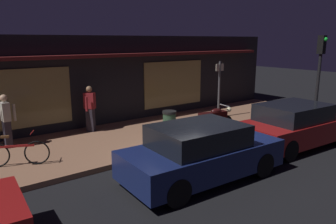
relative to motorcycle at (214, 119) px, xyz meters
The scene contains 12 objects.
ground_plane 2.89m from the motorcycle, 146.31° to the right, with size 60.00×60.00×0.00m, color black.
sidewalk_slab 2.81m from the motorcycle, 148.47° to the left, with size 18.00×4.00×0.15m, color #8C6047.
storefront_building 5.49m from the motorcycle, 115.90° to the left, with size 18.00×3.30×3.60m.
motorcycle is the anchor object (origin of this frame).
bicycle_parked 6.47m from the motorcycle, behind, with size 1.52×0.74×0.91m.
person_photographer 6.84m from the motorcycle, 157.00° to the left, with size 0.61×0.39×1.67m.
person_bystander 4.49m from the motorcycle, 140.89° to the left, with size 0.51×0.47×1.67m.
sign_post 2.57m from the motorcycle, 40.25° to the left, with size 0.44×0.09×2.40m.
trash_bin 1.70m from the motorcycle, 164.00° to the left, with size 0.48×0.48×0.93m.
traffic_light_pole 4.85m from the motorcycle, 19.01° to the right, with size 0.24×0.33×3.60m.
parked_car_far 3.77m from the motorcycle, 139.43° to the right, with size 4.17×1.94×1.42m.
parked_car_across 2.72m from the motorcycle, 60.06° to the right, with size 4.19×1.99×1.42m.
Camera 1 is at (-5.73, -6.46, 3.43)m, focal length 34.53 mm.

